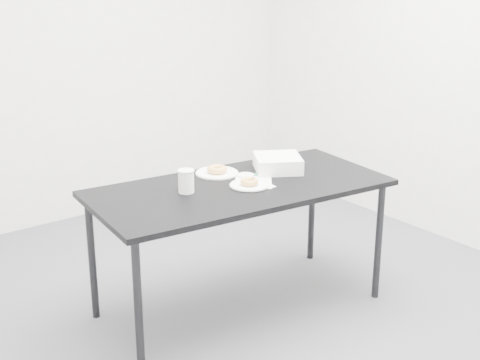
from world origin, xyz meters
TOP-DOWN VIEW (x-y plane):
  - floor at (0.00, 0.00)m, footprint 4.00×4.00m
  - wall_back at (0.00, 2.00)m, footprint 4.00×0.02m
  - wall_right at (2.00, 0.00)m, footprint 0.02×4.00m
  - table at (0.14, 0.02)m, footprint 1.76×0.97m
  - scorecard at (0.25, 0.03)m, footprint 0.33×0.34m
  - logo_patch at (0.34, 0.11)m, footprint 0.06×0.06m
  - pen at (0.31, 0.10)m, footprint 0.12×0.02m
  - napkin at (0.21, -0.05)m, footprint 0.16×0.16m
  - plate_near at (0.17, -0.03)m, footprint 0.22×0.22m
  - donut_near at (0.17, -0.03)m, footprint 0.12×0.12m
  - plate_far at (0.17, 0.27)m, footprint 0.26×0.26m
  - donut_far at (0.17, 0.27)m, footprint 0.12×0.12m
  - coffee_cup at (-0.17, 0.10)m, footprint 0.09×0.09m
  - cup_lid at (0.27, 0.12)m, footprint 0.10×0.10m
  - bakery_box at (0.50, 0.10)m, footprint 0.37×0.37m

SIDE VIEW (x-z plane):
  - floor at x=0.00m, z-range 0.00..0.00m
  - table at x=0.14m, z-range 0.33..1.09m
  - scorecard at x=0.25m, z-range 0.77..0.77m
  - napkin at x=0.21m, z-range 0.77..0.77m
  - logo_patch at x=0.34m, z-range 0.77..0.77m
  - plate_far at x=0.17m, z-range 0.77..0.77m
  - plate_near at x=0.17m, z-range 0.77..0.78m
  - pen at x=0.31m, z-range 0.77..0.78m
  - cup_lid at x=0.27m, z-range 0.77..0.78m
  - donut_near at x=0.17m, z-range 0.78..0.81m
  - donut_far at x=0.17m, z-range 0.77..0.81m
  - bakery_box at x=0.50m, z-range 0.77..0.86m
  - coffee_cup at x=-0.17m, z-range 0.77..0.90m
  - wall_back at x=0.00m, z-range 0.00..2.70m
  - wall_right at x=2.00m, z-range 0.00..2.70m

